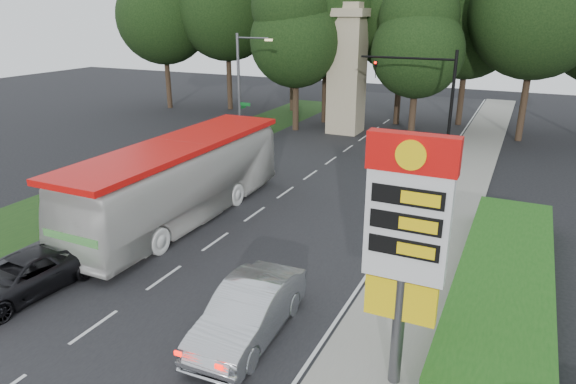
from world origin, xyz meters
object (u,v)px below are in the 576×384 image
at_px(gas_station_pylon, 406,232).
at_px(traffic_signal_mast, 431,90).
at_px(transit_bus, 181,182).
at_px(monument, 347,69).
at_px(sedan_silver, 249,312).
at_px(streetlight_signs, 242,86).
at_px(suv_charcoal, 21,276).

relative_size(gas_station_pylon, traffic_signal_mast, 0.95).
bearing_deg(traffic_signal_mast, transit_bus, -119.78).
xyz_separation_m(traffic_signal_mast, monument, (-7.68, 6.00, 0.43)).
relative_size(monument, sedan_silver, 1.94).
relative_size(gas_station_pylon, sedan_silver, 1.32).
bearing_deg(monument, sedan_silver, -76.55).
bearing_deg(traffic_signal_mast, monument, 142.00).
bearing_deg(monument, streetlight_signs, -121.97).
distance_m(gas_station_pylon, suv_charcoal, 13.51).
bearing_deg(streetlight_signs, transit_bus, -72.22).
bearing_deg(gas_station_pylon, monument, 111.80).
distance_m(gas_station_pylon, traffic_signal_mast, 22.29).
bearing_deg(monument, transit_bus, -92.32).
height_order(transit_bus, sedan_silver, transit_bus).
distance_m(gas_station_pylon, sedan_silver, 5.81).
height_order(monument, sedan_silver, monument).
bearing_deg(traffic_signal_mast, streetlight_signs, -171.08).
relative_size(traffic_signal_mast, suv_charcoal, 1.42).
relative_size(sedan_silver, suv_charcoal, 1.02).
height_order(gas_station_pylon, monument, monument).
bearing_deg(gas_station_pylon, transit_bus, 149.48).
xyz_separation_m(traffic_signal_mast, sedan_silver, (-1.04, -21.78, -3.82)).
xyz_separation_m(transit_bus, sedan_silver, (7.49, -6.88, -1.02)).
xyz_separation_m(monument, suv_charcoal, (-1.74, -29.04, -4.40)).
bearing_deg(monument, traffic_signal_mast, -38.00).
distance_m(streetlight_signs, sedan_silver, 23.23).
xyz_separation_m(gas_station_pylon, streetlight_signs, (-16.19, 20.01, -0.01)).
relative_size(transit_bus, suv_charcoal, 2.66).
height_order(streetlight_signs, transit_bus, streetlight_signs).
distance_m(traffic_signal_mast, suv_charcoal, 25.20).
height_order(streetlight_signs, suv_charcoal, streetlight_signs).
bearing_deg(gas_station_pylon, suv_charcoal, -175.45).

